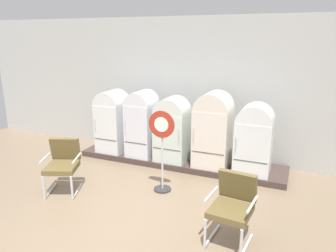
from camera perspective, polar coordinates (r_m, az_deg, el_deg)
name	(u,v)px	position (r m, az deg, el deg)	size (l,w,h in m)	color
ground	(103,241)	(4.87, -11.57, -19.35)	(12.00, 10.00, 0.05)	#816B54
back_wall	(190,88)	(7.38, 3.92, 6.72)	(11.76, 0.12, 3.17)	beige
display_plinth	(179,161)	(7.21, 2.04, -6.18)	(4.59, 0.95, 0.12)	#433530
refrigerator_0	(112,119)	(7.57, -9.87, 1.19)	(0.62, 0.68, 1.43)	white
refrigerator_1	(142,121)	(7.18, -4.67, 0.80)	(0.58, 0.67, 1.47)	white
refrigerator_2	(172,128)	(6.88, 0.73, -0.28)	(0.67, 0.63, 1.39)	silver
refrigerator_3	(213,128)	(6.62, 8.02, -0.27)	(0.71, 0.72, 1.55)	silver
refrigerator_4	(254,137)	(6.45, 15.06, -1.96)	(0.69, 0.62, 1.38)	white
armchair_left	(63,162)	(6.14, -18.19, -6.12)	(0.75, 0.80, 0.96)	silver
armchair_right	(233,204)	(4.57, 11.43, -13.40)	(0.65, 0.70, 0.96)	silver
sign_stand	(162,151)	(5.74, -1.08, -4.50)	(0.49, 0.32, 1.51)	#2D2D30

